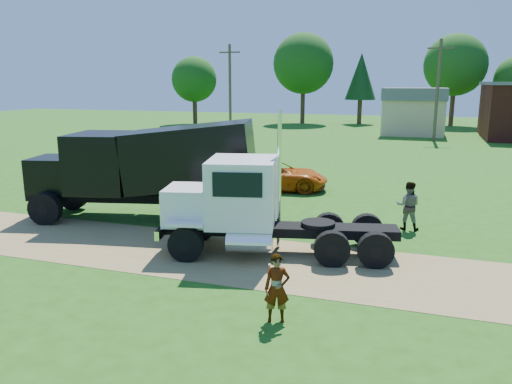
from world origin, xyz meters
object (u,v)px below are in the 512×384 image
(black_dump_truck, at_px, (150,165))
(spectator_a, at_px, (277,288))
(orange_pickup, at_px, (277,176))
(white_semi_tractor, at_px, (245,206))

(black_dump_truck, distance_m, spectator_a, 9.84)
(black_dump_truck, height_order, orange_pickup, black_dump_truck)
(white_semi_tractor, xyz_separation_m, orange_pickup, (-1.67, 9.35, -0.81))
(white_semi_tractor, distance_m, spectator_a, 4.80)
(black_dump_truck, relative_size, spectator_a, 5.79)
(black_dump_truck, bearing_deg, orange_pickup, 51.93)
(white_semi_tractor, height_order, black_dump_truck, white_semi_tractor)
(black_dump_truck, height_order, spectator_a, black_dump_truck)
(orange_pickup, distance_m, spectator_a, 14.09)
(black_dump_truck, bearing_deg, spectator_a, -57.08)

